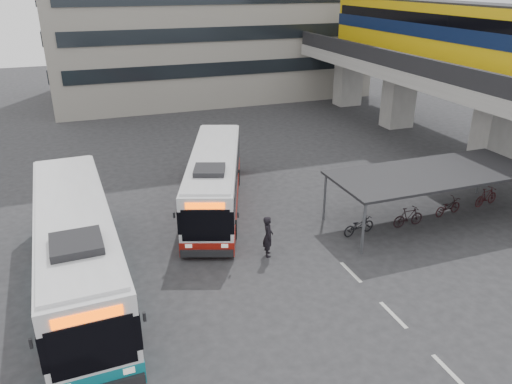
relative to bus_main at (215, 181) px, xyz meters
name	(u,v)px	position (x,y,z in m)	size (l,w,h in m)	color
ground	(295,284)	(1.00, -8.03, -1.49)	(120.00, 120.00, 0.00)	#28282B
viaduct	(439,54)	(18.00, 5.97, 4.74)	(8.00, 32.00, 9.68)	gray
bike_shelter	(430,189)	(9.45, -5.03, 0.15)	(10.00, 4.00, 2.54)	#595B60
road_markings	(393,315)	(3.50, -11.03, -1.49)	(0.15, 7.60, 0.01)	beige
bus_main	(215,181)	(0.00, 0.00, 0.00)	(5.84, 11.04, 3.22)	white
bus_teal	(77,249)	(-6.86, -5.38, 0.20)	(3.13, 12.44, 3.65)	white
pedestrian	(268,236)	(0.80, -5.57, -0.57)	(0.68, 0.44, 1.85)	black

